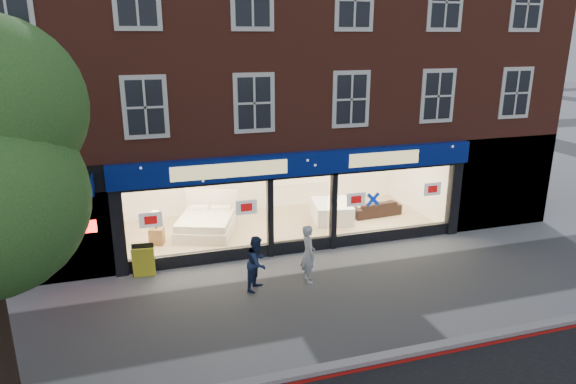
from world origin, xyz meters
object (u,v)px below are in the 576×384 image
display_bed (207,223)px  pedestrian_blue (257,263)px  a_board (143,261)px  mattress_stack (332,211)px  sofa (375,208)px  pedestrian_grey (308,254)px

display_bed → pedestrian_blue: pedestrian_blue is taller
pedestrian_blue → a_board: bearing=99.8°
a_board → pedestrian_blue: 3.38m
mattress_stack → sofa: 1.78m
display_bed → a_board: bearing=-108.6°
sofa → pedestrian_blue: (-5.67, -4.25, 0.38)m
display_bed → pedestrian_grey: pedestrian_grey is taller
display_bed → a_board: (-2.21, -2.68, 0.03)m
pedestrian_grey → sofa: bearing=-41.9°
display_bed → pedestrian_blue: size_ratio=1.79×
display_bed → sofa: bearing=20.1°
sofa → mattress_stack: bearing=-4.4°
mattress_stack → sofa: bearing=0.1°
display_bed → sofa: (6.39, -0.09, -0.07)m
sofa → a_board: (-8.60, -2.59, 0.10)m
mattress_stack → a_board: bearing=-159.2°
a_board → pedestrian_grey: pedestrian_grey is taller
display_bed → mattress_stack: 4.61m
mattress_stack → pedestrian_grey: (-2.43, -4.24, 0.40)m
pedestrian_grey → pedestrian_blue: (-1.46, 0.00, -0.08)m
pedestrian_grey → a_board: bearing=72.1°
pedestrian_blue → pedestrian_grey: bearing=-50.8°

